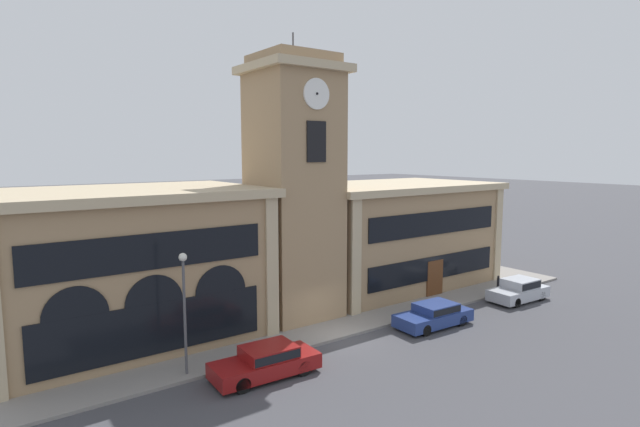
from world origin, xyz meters
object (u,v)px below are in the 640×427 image
parked_car_near (266,361)px  bollard (498,283)px  parked_car_mid (434,314)px  street_lamp (184,294)px  parked_car_far (519,290)px

parked_car_near → bollard: size_ratio=4.52×
parked_car_mid → street_lamp: bearing=-5.8°
parked_car_far → street_lamp: (-21.99, 2.00, 2.95)m
parked_car_near → parked_car_mid: (10.85, 0.00, -0.03)m
parked_car_near → parked_car_mid: parked_car_near is taller
parked_car_near → parked_car_mid: bearing=-177.5°
parked_car_near → parked_car_far: size_ratio=1.09×
parked_car_near → parked_car_mid: size_ratio=1.02×
parked_car_near → street_lamp: (-2.85, 2.00, 2.99)m
parked_car_far → bollard: parked_car_far is taller
parked_car_far → street_lamp: bearing=-2.7°
street_lamp → bollard: (22.58, -0.03, -3.03)m
parked_car_mid → bollard: 9.09m
parked_car_mid → parked_car_far: bearing=-177.5°
parked_car_mid → bollard: (8.88, 1.97, -0.02)m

